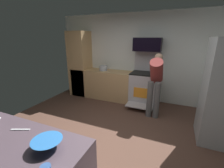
{
  "coord_description": "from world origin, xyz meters",
  "views": [
    {
      "loc": [
        1.06,
        -2.25,
        1.91
      ],
      "look_at": [
        -0.02,
        0.3,
        1.05
      ],
      "focal_mm": 24.18,
      "sensor_mm": 36.0,
      "label": 1
    }
  ],
  "objects": [
    {
      "name": "microwave",
      "position": [
        0.29,
        2.06,
        1.72
      ],
      "size": [
        0.74,
        0.38,
        0.36
      ],
      "primitive_type": "cube",
      "color": "black",
      "rests_on": "oven_range"
    },
    {
      "name": "person_cook",
      "position": [
        0.66,
        1.39,
        0.91
      ],
      "size": [
        0.31,
        0.61,
        1.54
      ],
      "color": "#5A5A5A",
      "rests_on": "ground"
    },
    {
      "name": "wall_back",
      "position": [
        0.0,
        2.34,
        1.3
      ],
      "size": [
        5.2,
        0.12,
        2.6
      ],
      "primitive_type": "cube",
      "color": "white",
      "rests_on": "ground"
    },
    {
      "name": "cabinet_column",
      "position": [
        -1.9,
        1.98,
        1.05
      ],
      "size": [
        0.6,
        0.6,
        2.1
      ],
      "primitive_type": "cube",
      "color": "tan",
      "rests_on": "ground"
    },
    {
      "name": "ground_plane",
      "position": [
        0.0,
        0.0,
        -0.01
      ],
      "size": [
        5.2,
        4.8,
        0.02
      ],
      "primitive_type": "cube",
      "color": "brown"
    },
    {
      "name": "knife_chef",
      "position": [
        -0.48,
        -1.29,
        0.9
      ],
      "size": [
        0.21,
        0.11,
        0.01
      ],
      "primitive_type": "cube",
      "rotation": [
        0.0,
        0.0,
        3.55
      ],
      "color": "#B7BABF",
      "rests_on": "counter_island"
    },
    {
      "name": "oven_range",
      "position": [
        0.29,
        1.97,
        0.51
      ],
      "size": [
        0.76,
        0.98,
        1.54
      ],
      "color": "#BBB6B9",
      "rests_on": "ground"
    },
    {
      "name": "mixing_bowl_large",
      "position": [
        0.03,
        -1.39,
        0.94
      ],
      "size": [
        0.29,
        0.29,
        0.09
      ],
      "primitive_type": "cone",
      "rotation": [
        3.14,
        0.0,
        0.0
      ],
      "color": "#286AB8",
      "rests_on": "counter_island"
    },
    {
      "name": "stock_pot",
      "position": [
        -1.04,
        1.98,
        0.98
      ],
      "size": [
        0.25,
        0.25,
        0.16
      ],
      "primitive_type": "cylinder",
      "color": "#B7BDC8",
      "rests_on": "lower_cabinet_run"
    },
    {
      "name": "lower_cabinet_run",
      "position": [
        -0.9,
        1.98,
        0.45
      ],
      "size": [
        2.4,
        0.6,
        0.9
      ],
      "primitive_type": "cube",
      "color": "tan",
      "rests_on": "ground"
    }
  ]
}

